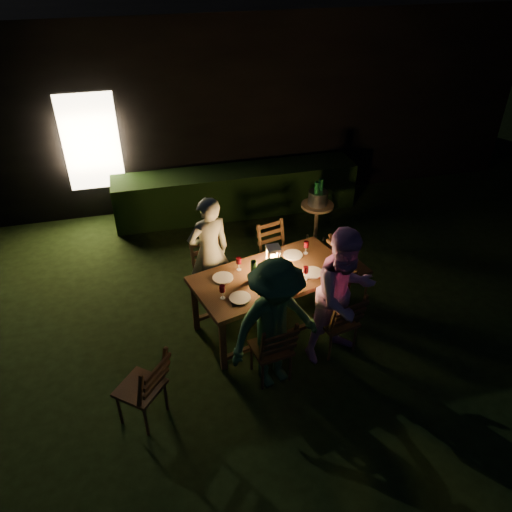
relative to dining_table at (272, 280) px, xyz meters
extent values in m
plane|color=black|center=(0.72, -0.70, -0.71)|extent=(40.00, 40.00, 0.00)
cube|color=black|center=(0.72, 5.50, 0.89)|extent=(10.00, 4.00, 3.20)
cube|color=#FFE5B2|center=(-2.08, 3.51, 0.64)|extent=(0.90, 0.06, 1.60)
cube|color=black|center=(0.22, 3.05, -0.31)|extent=(4.20, 0.70, 0.80)
cube|color=#4E2E1A|center=(0.00, 0.00, 0.05)|extent=(2.08, 1.41, 0.06)
cube|color=#4E2E1A|center=(-0.74, -0.60, -0.36)|extent=(0.07, 0.07, 0.70)
cube|color=#4E2E1A|center=(-0.94, 0.15, -0.36)|extent=(0.07, 0.07, 0.70)
cube|color=#4E2E1A|center=(0.94, -0.15, -0.36)|extent=(0.07, 0.07, 0.70)
cube|color=#4E2E1A|center=(0.74, 0.60, -0.36)|extent=(0.07, 0.07, 0.70)
cube|color=#4E2E1A|center=(-0.24, -0.84, -0.29)|extent=(0.47, 0.45, 0.04)
cube|color=#4E2E1A|center=(-0.21, -1.02, -0.03)|extent=(0.43, 0.20, 0.48)
cube|color=#4E2E1A|center=(0.63, -0.61, -0.28)|extent=(0.49, 0.48, 0.04)
cube|color=#4E2E1A|center=(0.67, -0.79, -0.01)|extent=(0.44, 0.22, 0.50)
cube|color=#4E2E1A|center=(-0.63, 0.61, -0.29)|extent=(0.50, 0.49, 0.04)
cube|color=#4E2E1A|center=(-0.67, 0.78, -0.03)|extent=(0.44, 0.24, 0.49)
cube|color=#4E2E1A|center=(0.33, 0.87, -0.30)|extent=(0.49, 0.48, 0.04)
cube|color=#4E2E1A|center=(0.29, 1.04, -0.04)|extent=(0.43, 0.23, 0.48)
cube|color=#4E2E1A|center=(1.21, 0.33, -0.27)|extent=(0.51, 0.52, 0.04)
cube|color=#4E2E1A|center=(1.02, 0.28, 0.01)|extent=(0.25, 0.46, 0.51)
cube|color=#4E2E1A|center=(-1.68, -1.08, -0.28)|extent=(0.59, 0.59, 0.04)
cube|color=#4E2E1A|center=(-1.54, -1.20, -0.01)|extent=(0.38, 0.42, 0.50)
imported|color=beige|center=(-0.65, 0.67, 0.07)|extent=(0.65, 0.51, 1.57)
imported|color=#E29BDB|center=(0.65, -0.67, 0.14)|extent=(0.97, 0.84, 1.71)
imported|color=#33673D|center=(-0.22, -0.91, 0.09)|extent=(1.16, 0.85, 1.62)
cube|color=white|center=(0.04, 0.06, 0.09)|extent=(0.15, 0.15, 0.03)
cube|color=white|center=(0.04, 0.06, 0.41)|extent=(0.16, 0.16, 0.03)
cylinder|color=#FF9E3F|center=(0.04, 0.06, 0.21)|extent=(0.09, 0.09, 0.18)
cylinder|color=white|center=(-0.59, 0.07, 0.09)|extent=(0.25, 0.25, 0.01)
cylinder|color=white|center=(-0.47, -0.36, 0.09)|extent=(0.25, 0.25, 0.01)
cylinder|color=white|center=(0.38, 0.33, 0.09)|extent=(0.25, 0.25, 0.01)
cylinder|color=white|center=(0.49, -0.09, 0.09)|extent=(0.25, 0.25, 0.01)
cylinder|color=#0F471E|center=(-0.24, -0.07, 0.22)|extent=(0.07, 0.07, 0.28)
cube|color=red|center=(-0.06, -0.35, 0.08)|extent=(0.18, 0.14, 0.01)
cube|color=red|center=(0.61, -0.15, 0.08)|extent=(0.18, 0.14, 0.01)
cube|color=black|center=(-0.52, -0.45, 0.08)|extent=(0.14, 0.07, 0.01)
cylinder|color=brown|center=(1.23, 1.74, -0.05)|extent=(0.51, 0.51, 0.04)
cylinder|color=brown|center=(1.23, 1.74, -0.38)|extent=(0.06, 0.06, 0.67)
cylinder|color=#A5A8AD|center=(1.23, 1.74, 0.08)|extent=(0.30, 0.30, 0.22)
cylinder|color=#0F471E|center=(1.18, 1.70, 0.13)|extent=(0.07, 0.07, 0.32)
cylinder|color=#0F471E|center=(1.28, 1.78, 0.13)|extent=(0.07, 0.07, 0.32)
camera|label=1|loc=(-1.39, -4.68, 3.64)|focal=35.00mm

